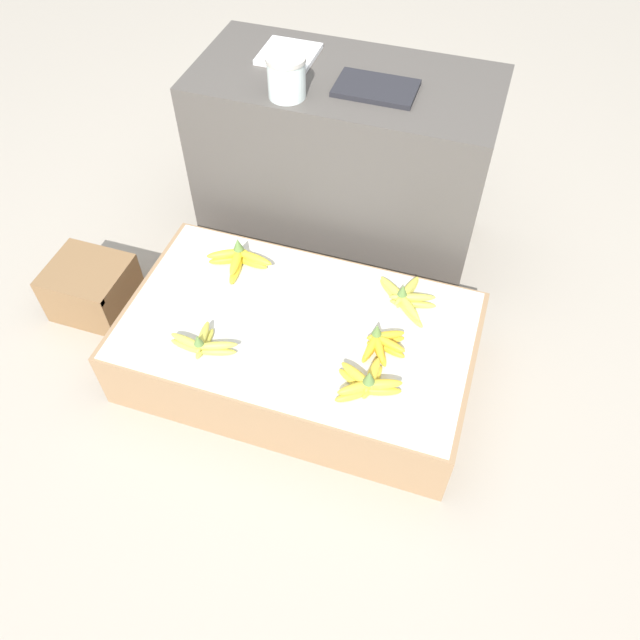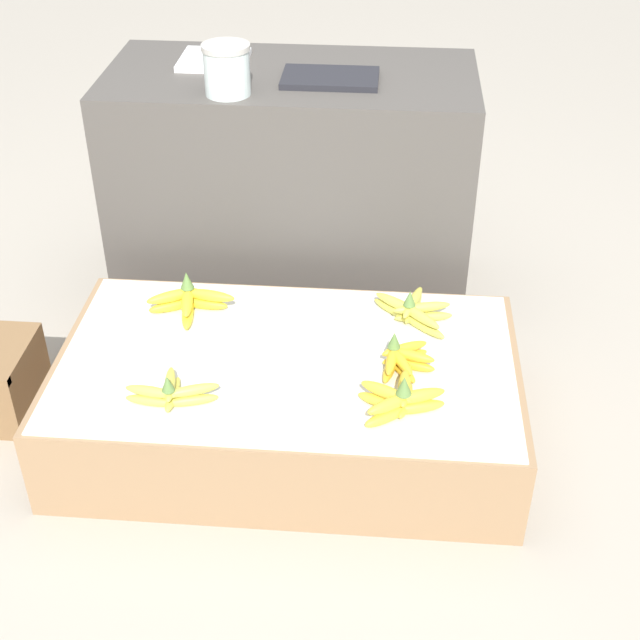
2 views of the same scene
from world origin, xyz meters
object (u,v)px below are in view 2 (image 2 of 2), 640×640
object	(u,v)px
banana_bunch_middle_midleft	(401,359)
banana_bunch_back_left	(189,301)
banana_bunch_front_midleft	(400,400)
glass_jar	(227,69)
banana_bunch_back_midleft	(413,311)
foam_tray_white	(214,60)
banana_bunch_front_left	(171,393)

from	to	relation	value
banana_bunch_middle_midleft	banana_bunch_back_left	bearing A→B (deg)	160.36
banana_bunch_front_midleft	glass_jar	xyz separation A→B (m)	(-0.52, 0.75, 0.54)
banana_bunch_back_midleft	glass_jar	distance (m)	0.85
foam_tray_white	banana_bunch_back_left	bearing A→B (deg)	-89.01
banana_bunch_middle_midleft	glass_jar	bearing A→B (deg)	131.75
banana_bunch_back_midleft	foam_tray_white	xyz separation A→B (m)	(-0.64, 0.62, 0.48)
foam_tray_white	banana_bunch_front_midleft	bearing A→B (deg)	-59.01
banana_bunch_middle_midleft	glass_jar	xyz separation A→B (m)	(-0.52, 0.58, 0.54)
banana_bunch_front_midleft	banana_bunch_back_midleft	size ratio (longest dim) A/B	0.95
banana_bunch_front_left	banana_bunch_back_left	bearing A→B (deg)	95.46
banana_bunch_front_left	glass_jar	size ratio (longest dim) A/B	1.66
banana_bunch_front_midleft	banana_bunch_back_midleft	bearing A→B (deg)	85.15
banana_bunch_front_midleft	banana_bunch_front_left	bearing A→B (deg)	-178.49
banana_bunch_back_left	banana_bunch_back_midleft	distance (m)	0.63
banana_bunch_middle_midleft	banana_bunch_back_midleft	distance (m)	0.23
banana_bunch_front_left	banana_bunch_back_left	size ratio (longest dim) A/B	0.94
banana_bunch_front_midleft	foam_tray_white	size ratio (longest dim) A/B	1.09
banana_bunch_back_left	foam_tray_white	size ratio (longest dim) A/B	1.23
banana_bunch_back_midleft	foam_tray_white	world-z (taller)	foam_tray_white
banana_bunch_front_left	banana_bunch_front_midleft	world-z (taller)	banana_bunch_front_midleft
banana_bunch_front_left	foam_tray_white	world-z (taller)	foam_tray_white
banana_bunch_back_midleft	foam_tray_white	distance (m)	1.01
banana_bunch_back_midleft	glass_jar	size ratio (longest dim) A/B	1.65
banana_bunch_back_left	glass_jar	xyz separation A→B (m)	(0.08, 0.37, 0.54)
banana_bunch_front_left	banana_bunch_back_left	xyz separation A→B (m)	(-0.04, 0.40, 0.01)
banana_bunch_front_midleft	banana_bunch_back_left	bearing A→B (deg)	147.35
banana_bunch_front_midleft	banana_bunch_back_midleft	xyz separation A→B (m)	(0.03, 0.39, -0.00)
banana_bunch_front_midleft	banana_bunch_middle_midleft	bearing A→B (deg)	89.11
banana_bunch_back_left	banana_bunch_back_midleft	size ratio (longest dim) A/B	1.08
banana_bunch_back_midleft	banana_bunch_front_midleft	bearing A→B (deg)	-94.85
glass_jar	banana_bunch_back_left	bearing A→B (deg)	-101.87
banana_bunch_back_left	glass_jar	size ratio (longest dim) A/B	1.78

